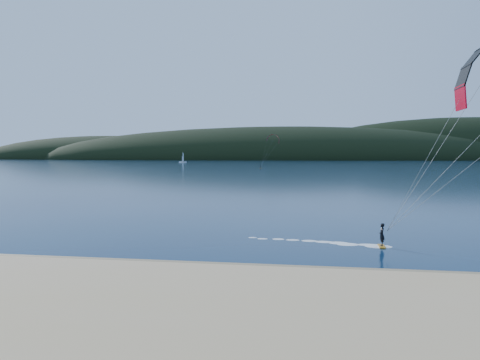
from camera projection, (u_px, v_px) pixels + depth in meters
The scene contains 5 objects.
ground at pixel (173, 291), 21.89m from camera, with size 1800.00×1800.00×0.00m, color #071D39.
wet_sand at pixel (196, 267), 26.33m from camera, with size 220.00×2.50×0.10m.
headland at pixel (306, 160), 756.93m from camera, with size 1200.00×310.00×140.00m.
kitesurfer_far at pixel (273, 141), 228.58m from camera, with size 11.14×5.28×16.88m.
sailboat at pixel (183, 162), 435.76m from camera, with size 7.55×4.80×10.63m.
Camera 1 is at (6.62, -20.78, 6.72)m, focal length 32.95 mm.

